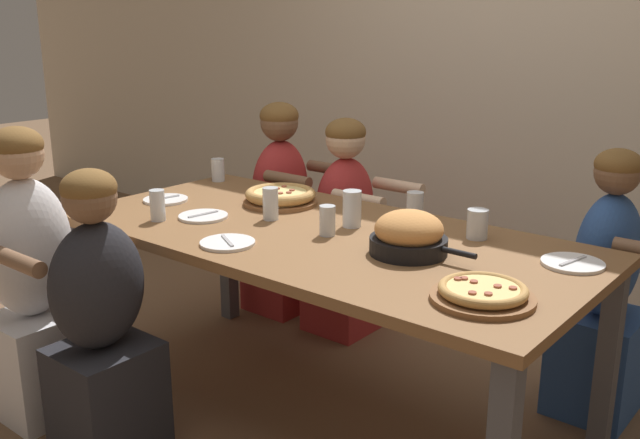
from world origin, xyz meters
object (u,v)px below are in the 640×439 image
Objects in this scene: empty_plate_c at (573,263)px; pizza_board_second at (483,293)px; drinking_glass_f at (327,222)px; diner_far_left at (281,216)px; pizza_board_main at (280,196)px; empty_plate_d at (166,200)px; drinking_glass_g at (415,207)px; diner_far_right at (604,299)px; empty_plate_b at (203,216)px; drinking_glass_c at (158,207)px; drinking_glass_e at (477,226)px; diner_near_left at (32,287)px; empty_plate_a at (227,243)px; drinking_glass_a at (218,171)px; diner_far_midleft at (345,235)px; skillet_bowl at (409,235)px; drinking_glass_d at (271,205)px; drinking_glass_b at (352,209)px; diner_near_midleft at (101,330)px.

pizza_board_second is at bearing -100.61° from empty_plate_c.
drinking_glass_f is 1.21m from diner_far_left.
pizza_board_main reaches higher than empty_plate_d.
drinking_glass_g is 0.84m from diner_far_right.
empty_plate_b is 0.19m from drinking_glass_c.
pizza_board_main is 1.30m from pizza_board_second.
drinking_glass_e is 1.76m from diner_near_left.
diner_far_right reaches higher than empty_plate_d.
diner_far_left is (-1.67, 0.96, -0.27)m from pizza_board_second.
empty_plate_c is at bearing 28.50° from empty_plate_a.
drinking_glass_a is at bearing 176.19° from empty_plate_c.
drinking_glass_f is 0.11× the size of diner_far_midleft.
skillet_bowl is 1.26m from empty_plate_d.
drinking_glass_a is 0.78m from drinking_glass_d.
pizza_board_main is at bearing 169.86° from drinking_glass_b.
skillet_bowl reaches higher than drinking_glass_a.
diner_near_midleft is (-0.01, -1.44, -0.01)m from diner_far_midleft.
empty_plate_c is 1.67m from diner_near_midleft.
empty_plate_b is 1.40× the size of drinking_glass_b.
diner_far_midleft is 0.93× the size of diner_near_left.
empty_plate_d is at bearing 174.08° from pizza_board_second.
drinking_glass_d is at bearing 167.01° from pizza_board_second.
pizza_board_main is 2.27× the size of drinking_glass_b.
drinking_glass_b is (-0.76, 0.38, 0.05)m from pizza_board_second.
empty_plate_a is at bearing -66.41° from pizza_board_main.
empty_plate_c is 0.18× the size of diner_far_left.
diner_near_left is (-1.40, -1.03, -0.28)m from drinking_glass_e.
diner_near_left reaches higher than diner_near_midleft.
empty_plate_d is 0.70m from diner_near_left.
skillet_bowl is 0.33m from drinking_glass_e.
pizza_board_second is at bearing 2.12° from drinking_glass_c.
drinking_glass_c is 1.10× the size of drinking_glass_f.
pizza_board_second is 2.43× the size of drinking_glass_c.
pizza_board_main is 1.64× the size of empty_plate_a.
empty_plate_c is at bearing -11.96° from drinking_glass_g.
diner_far_right is at bearing 34.18° from drinking_glass_c.
drinking_glass_f is at bearing -53.00° from diner_near_left.
skillet_bowl is 1.95× the size of empty_plate_b.
pizza_board_second reaches higher than empty_plate_d.
pizza_board_second is at bearing -20.69° from pizza_board_main.
pizza_board_second is 0.98m from empty_plate_a.
skillet_bowl is (-0.40, 0.23, 0.04)m from pizza_board_second.
drinking_glass_d is at bearing 33.86° from empty_plate_b.
drinking_glass_e is 0.64m from diner_far_right.
empty_plate_b is (-0.91, -0.14, -0.06)m from skillet_bowl.
diner_near_left is at bearing -152.03° from empty_plate_a.
skillet_bowl is 1.06m from drinking_glass_c.
drinking_glass_e is (1.01, 0.46, 0.04)m from empty_plate_b.
empty_plate_d is 1.78× the size of drinking_glass_e.
empty_plate_d is at bearing -155.97° from drinking_glass_g.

